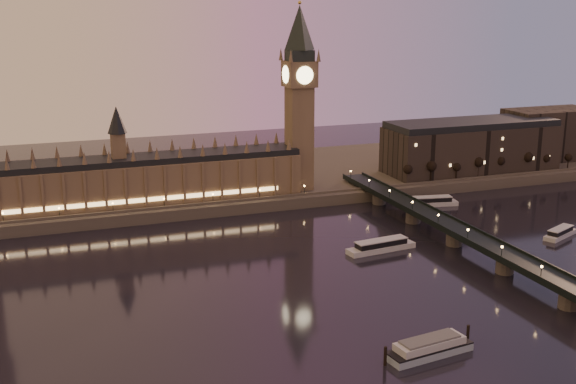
# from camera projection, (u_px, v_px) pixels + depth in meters

# --- Properties ---
(ground) EXTENTS (700.00, 700.00, 0.00)m
(ground) POSITION_uv_depth(u_px,v_px,m) (281.00, 285.00, 286.37)
(ground) COLOR black
(ground) RESTS_ON ground
(far_embankment) EXTENTS (560.00, 130.00, 6.00)m
(far_embankment) POSITION_uv_depth(u_px,v_px,m) (237.00, 180.00, 445.50)
(far_embankment) COLOR #423D35
(far_embankment) RESTS_ON ground
(palace_of_westminster) EXTENTS (180.00, 26.62, 52.00)m
(palace_of_westminster) POSITION_uv_depth(u_px,v_px,m) (131.00, 175.00, 377.49)
(palace_of_westminster) COLOR brown
(palace_of_westminster) RESTS_ON ground
(big_ben) EXTENTS (17.68, 17.68, 104.00)m
(big_ben) POSITION_uv_depth(u_px,v_px,m) (299.00, 87.00, 398.04)
(big_ben) COLOR brown
(big_ben) RESTS_ON ground
(westminster_bridge) EXTENTS (13.20, 260.00, 15.30)m
(westminster_bridge) POSITION_uv_depth(u_px,v_px,m) (478.00, 246.00, 315.39)
(westminster_bridge) COLOR black
(westminster_bridge) RESTS_ON ground
(city_block) EXTENTS (155.00, 45.00, 34.00)m
(city_block) POSITION_uv_depth(u_px,v_px,m) (498.00, 142.00, 464.44)
(city_block) COLOR black
(city_block) RESTS_ON ground
(bare_tree_0) EXTENTS (5.49, 5.49, 11.16)m
(bare_tree_0) POSITION_uv_depth(u_px,v_px,m) (408.00, 170.00, 420.87)
(bare_tree_0) COLOR black
(bare_tree_0) RESTS_ON ground
(bare_tree_1) EXTENTS (5.49, 5.49, 11.16)m
(bare_tree_1) POSITION_uv_depth(u_px,v_px,m) (433.00, 168.00, 426.36)
(bare_tree_1) COLOR black
(bare_tree_1) RESTS_ON ground
(bare_tree_2) EXTENTS (5.49, 5.49, 11.16)m
(bare_tree_2) POSITION_uv_depth(u_px,v_px,m) (457.00, 166.00, 431.85)
(bare_tree_2) COLOR black
(bare_tree_2) RESTS_ON ground
(bare_tree_3) EXTENTS (5.49, 5.49, 11.16)m
(bare_tree_3) POSITION_uv_depth(u_px,v_px,m) (480.00, 164.00, 437.34)
(bare_tree_3) COLOR black
(bare_tree_3) RESTS_ON ground
(bare_tree_4) EXTENTS (5.49, 5.49, 11.16)m
(bare_tree_4) POSITION_uv_depth(u_px,v_px,m) (503.00, 162.00, 442.83)
(bare_tree_4) COLOR black
(bare_tree_4) RESTS_ON ground
(bare_tree_5) EXTENTS (5.49, 5.49, 11.16)m
(bare_tree_5) POSITION_uv_depth(u_px,v_px,m) (526.00, 160.00, 448.32)
(bare_tree_5) COLOR black
(bare_tree_5) RESTS_ON ground
(bare_tree_6) EXTENTS (5.49, 5.49, 11.16)m
(bare_tree_6) POSITION_uv_depth(u_px,v_px,m) (547.00, 158.00, 453.81)
(bare_tree_6) COLOR black
(bare_tree_6) RESTS_ON ground
(bare_tree_7) EXTENTS (5.49, 5.49, 11.16)m
(bare_tree_7) POSITION_uv_depth(u_px,v_px,m) (569.00, 156.00, 459.30)
(bare_tree_7) COLOR black
(bare_tree_7) RESTS_ON ground
(cruise_boat_a) EXTENTS (33.82, 10.94, 5.31)m
(cruise_boat_a) POSITION_uv_depth(u_px,v_px,m) (381.00, 246.00, 326.05)
(cruise_boat_a) COLOR silver
(cruise_boat_a) RESTS_ON ground
(cruise_boat_b) EXTENTS (29.02, 12.05, 5.21)m
(cruise_boat_b) POSITION_uv_depth(u_px,v_px,m) (432.00, 202.00, 399.17)
(cruise_boat_b) COLOR silver
(cruise_boat_b) RESTS_ON ground
(cruise_boat_c) EXTENTS (23.21, 15.01, 4.54)m
(cruise_boat_c) POSITION_uv_depth(u_px,v_px,m) (560.00, 233.00, 345.69)
(cruise_boat_c) COLOR silver
(cruise_boat_c) RESTS_ON ground
(moored_barge) EXTENTS (33.76, 12.12, 6.24)m
(moored_barge) POSITION_uv_depth(u_px,v_px,m) (429.00, 347.00, 229.14)
(moored_barge) COLOR #9AB1C4
(moored_barge) RESTS_ON ground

